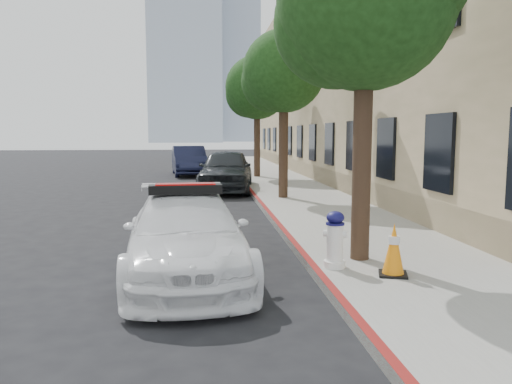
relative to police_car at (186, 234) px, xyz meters
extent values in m
plane|color=black|center=(-0.09, 2.17, -0.65)|extent=(120.00, 120.00, 0.00)
cube|color=gray|center=(3.51, 12.17, -0.57)|extent=(3.20, 50.00, 0.15)
cube|color=maroon|center=(1.97, 12.17, -0.57)|extent=(0.12, 50.00, 0.15)
cube|color=tan|center=(9.11, 17.17, 4.35)|extent=(8.00, 36.00, 10.00)
cube|color=#9EA8B7|center=(-4.09, 122.17, 29.35)|extent=(18.00, 14.00, 60.00)
cube|color=#9EA8B7|center=(8.91, 137.17, 21.35)|extent=(14.00, 14.00, 44.00)
cylinder|color=black|center=(2.81, 0.17, 1.15)|extent=(0.30, 0.30, 3.30)
sphere|color=black|center=(2.81, 0.17, 3.60)|extent=(2.80, 2.80, 2.80)
sphere|color=black|center=(2.46, 0.47, 3.30)|extent=(2.10, 2.10, 2.10)
cylinder|color=black|center=(2.81, 8.17, 1.10)|extent=(0.30, 0.30, 3.19)
sphere|color=black|center=(2.81, 8.17, 3.49)|extent=(2.60, 2.60, 2.60)
sphere|color=black|center=(3.21, 7.87, 3.89)|extent=(2.08, 2.08, 2.08)
sphere|color=black|center=(2.46, 8.47, 3.19)|extent=(1.95, 1.95, 1.95)
cylinder|color=black|center=(2.81, 16.17, 1.21)|extent=(0.30, 0.30, 3.41)
sphere|color=black|center=(2.81, 16.17, 3.71)|extent=(3.00, 3.00, 3.00)
sphere|color=black|center=(3.21, 15.87, 4.11)|extent=(2.40, 2.40, 2.40)
sphere|color=black|center=(2.46, 16.47, 3.41)|extent=(2.25, 2.25, 2.25)
imported|color=white|center=(0.00, 0.00, 0.00)|extent=(2.12, 4.55, 1.29)
cube|color=black|center=(0.00, 0.00, 0.70)|extent=(1.12, 0.36, 0.14)
cube|color=#A50A07|center=(0.00, 0.00, 0.76)|extent=(0.91, 0.28, 0.06)
imported|color=black|center=(1.11, 11.33, 0.16)|extent=(2.45, 4.92, 1.61)
imported|color=black|center=(-0.52, 19.03, 0.12)|extent=(2.12, 4.82, 1.54)
cylinder|color=white|center=(2.26, -0.32, -0.44)|extent=(0.33, 0.33, 0.10)
cylinder|color=white|center=(2.26, -0.32, -0.10)|extent=(0.25, 0.25, 0.58)
ellipsoid|color=#141251|center=(2.26, -0.32, 0.28)|extent=(0.27, 0.27, 0.19)
cylinder|color=white|center=(2.26, -0.32, 0.03)|extent=(0.37, 0.23, 0.10)
cylinder|color=white|center=(2.26, -0.32, 0.03)|extent=(0.17, 0.21, 0.10)
cube|color=black|center=(2.99, -0.83, -0.48)|extent=(0.50, 0.50, 0.03)
cone|color=orange|center=(2.99, -0.83, -0.10)|extent=(0.31, 0.31, 0.73)
cylinder|color=white|center=(2.99, -0.83, 0.02)|extent=(0.17, 0.17, 0.11)
camera|label=1|loc=(0.29, -7.62, 1.54)|focal=35.00mm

